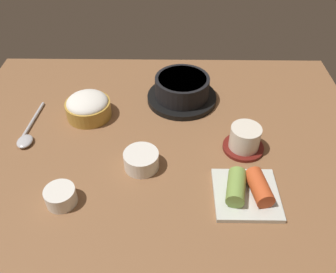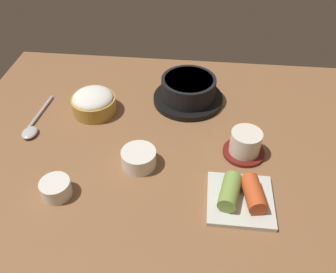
{
  "view_description": "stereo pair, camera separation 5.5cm",
  "coord_description": "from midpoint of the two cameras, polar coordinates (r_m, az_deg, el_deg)",
  "views": [
    {
      "loc": [
        2.8,
        -61.78,
        58.61
      ],
      "look_at": [
        2.0,
        -2.0,
        5.0
      ],
      "focal_mm": 37.7,
      "sensor_mm": 36.0,
      "label": 1
    },
    {
      "loc": [
        8.28,
        -61.46,
        58.61
      ],
      "look_at": [
        2.0,
        -2.0,
        5.0
      ],
      "focal_mm": 37.7,
      "sensor_mm": 36.0,
      "label": 2
    }
  ],
  "objects": [
    {
      "name": "dining_table",
      "position": [
        0.85,
        0.66,
        -1.08
      ],
      "size": [
        100.0,
        76.0,
        2.0
      ],
      "primitive_type": "cube",
      "color": "brown",
      "rests_on": "ground"
    },
    {
      "name": "kimchi_plate",
      "position": [
        0.72,
        13.89,
        -9.37
      ],
      "size": [
        13.01,
        13.01,
        4.65
      ],
      "color": "silver",
      "rests_on": "dining_table"
    },
    {
      "name": "tea_cup_with_saucer",
      "position": [
        0.81,
        14.27,
        -1.24
      ],
      "size": [
        9.43,
        9.43,
        6.15
      ],
      "color": "maroon",
      "rests_on": "dining_table"
    },
    {
      "name": "rice_bowl",
      "position": [
        0.92,
        -10.26,
        5.48
      ],
      "size": [
        11.35,
        11.35,
        6.14
      ],
      "color": "#B78C38",
      "rests_on": "dining_table"
    },
    {
      "name": "stone_pot",
      "position": [
        0.94,
        4.99,
        7.36
      ],
      "size": [
        18.63,
        18.63,
        6.97
      ],
      "color": "black",
      "rests_on": "dining_table"
    },
    {
      "name": "spoon",
      "position": [
        0.92,
        -19.43,
        1.5
      ],
      "size": [
        3.6,
        17.69,
        1.35
      ],
      "color": "#B7B7BC",
      "rests_on": "dining_table"
    },
    {
      "name": "banchan_cup_center",
      "position": [
        0.77,
        -2.7,
        -3.53
      ],
      "size": [
        7.63,
        7.63,
        3.91
      ],
      "color": "white",
      "rests_on": "dining_table"
    },
    {
      "name": "side_bowl_near",
      "position": [
        0.74,
        -15.66,
        -8.08
      ],
      "size": [
        6.13,
        6.13,
        3.53
      ],
      "color": "white",
      "rests_on": "dining_table"
    }
  ]
}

